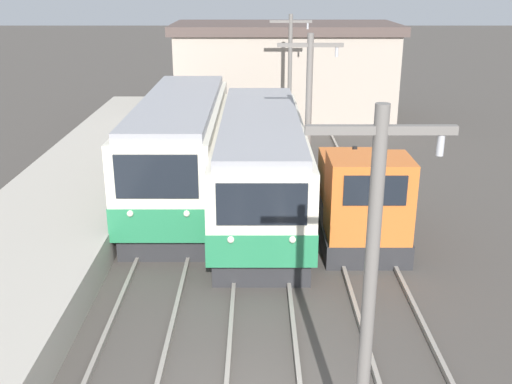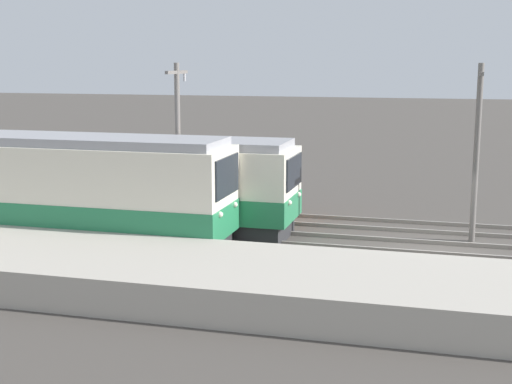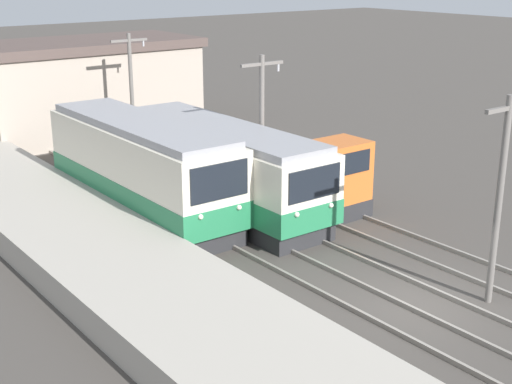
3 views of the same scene
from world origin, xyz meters
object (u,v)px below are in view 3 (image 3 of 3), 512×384
Objects in this scene: shunting_locomotive at (310,178)px; catenary_mast_near at (500,192)px; commuter_train_left at (142,172)px; catenary_mast_far at (132,88)px; commuter_train_center at (222,171)px; catenary_mast_mid at (262,125)px.

catenary_mast_near is (-1.49, -9.55, 2.14)m from shunting_locomotive.
commuter_train_left reaches higher than shunting_locomotive.
catenary_mast_near is at bearing -71.37° from commuter_train_left.
catenary_mast_far is (0.00, 21.57, 0.00)m from catenary_mast_near.
commuter_train_left is 0.97× the size of commuter_train_center.
commuter_train_left is at bearing 155.13° from catenary_mast_mid.
commuter_train_center is at bearing 148.06° from shunting_locomotive.
catenary_mast_far is (4.31, 8.79, 1.61)m from commuter_train_left.
shunting_locomotive is (5.80, -3.23, -0.53)m from commuter_train_left.
catenary_mast_near is 10.79m from catenary_mast_mid.
catenary_mast_far is at bearing 63.89° from commuter_train_left.
catenary_mast_near is (4.31, -12.78, 1.61)m from commuter_train_left.
commuter_train_left is 13.59m from catenary_mast_near.
catenary_mast_mid is at bearing 140.43° from shunting_locomotive.
shunting_locomotive is 2.89m from catenary_mast_mid.
catenary_mast_near reaches higher than commuter_train_left.
commuter_train_left is at bearing -116.11° from catenary_mast_far.
shunting_locomotive is at bearing -29.11° from commuter_train_left.
commuter_train_left is 6.66m from shunting_locomotive.
catenary_mast_near reaches higher than shunting_locomotive.
commuter_train_center is 2.05× the size of shunting_locomotive.
commuter_train_center is at bearing 97.52° from catenary_mast_near.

